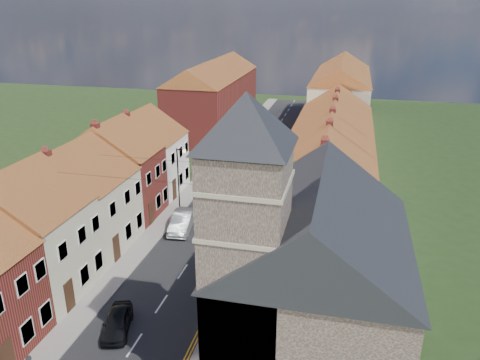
% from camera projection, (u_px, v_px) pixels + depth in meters
% --- Properties ---
extents(road, '(7.00, 90.00, 0.02)m').
position_uv_depth(road, '(244.00, 178.00, 52.14)').
color(road, black).
rests_on(road, ground).
extents(pavement_left, '(1.80, 90.00, 0.12)m').
position_uv_depth(pavement_left, '(206.00, 174.00, 53.08)').
color(pavement_left, '#A09891').
rests_on(pavement_left, ground).
extents(pavement_right, '(1.80, 90.00, 0.12)m').
position_uv_depth(pavement_right, '(283.00, 180.00, 51.17)').
color(pavement_right, '#A09891').
rests_on(pavement_right, ground).
extents(church, '(11.25, 14.25, 15.20)m').
position_uv_depth(church, '(306.00, 264.00, 23.78)').
color(church, '#362B26').
rests_on(church, ground).
extents(cottage_r_tudor, '(8.30, 5.20, 9.00)m').
position_uv_depth(cottage_r_tudor, '(318.00, 213.00, 32.82)').
color(cottage_r_tudor, '#B8B19B').
rests_on(cottage_r_tudor, ground).
extents(cottage_r_white_near, '(8.30, 6.00, 9.00)m').
position_uv_depth(cottage_r_white_near, '(323.00, 186.00, 37.72)').
color(cottage_r_white_near, silver).
rests_on(cottage_r_white_near, ground).
extents(cottage_r_cream_mid, '(8.30, 5.20, 9.00)m').
position_uv_depth(cottage_r_cream_mid, '(328.00, 164.00, 42.62)').
color(cottage_r_cream_mid, '#B8B19B').
rests_on(cottage_r_cream_mid, ground).
extents(cottage_r_pink, '(8.30, 6.00, 9.00)m').
position_uv_depth(cottage_r_pink, '(331.00, 148.00, 47.53)').
color(cottage_r_pink, '#FFDEC9').
rests_on(cottage_r_pink, ground).
extents(cottage_r_white_far, '(8.30, 5.20, 9.00)m').
position_uv_depth(cottage_r_white_far, '(333.00, 134.00, 52.44)').
color(cottage_r_white_far, '#FFDEC9').
rests_on(cottage_r_white_far, ground).
extents(cottage_r_cream_far, '(8.30, 6.00, 9.00)m').
position_uv_depth(cottage_r_cream_far, '(336.00, 123.00, 57.35)').
color(cottage_r_cream_far, '#B8B19B').
rests_on(cottage_r_cream_far, ground).
extents(cottage_l_cream, '(8.30, 6.30, 9.10)m').
position_uv_depth(cottage_l_cream, '(21.00, 230.00, 30.33)').
color(cottage_l_cream, '#B8B19B').
rests_on(cottage_l_cream, ground).
extents(cottage_l_white, '(8.30, 6.90, 8.80)m').
position_uv_depth(cottage_l_white, '(75.00, 195.00, 36.20)').
color(cottage_l_white, '#B8B19B').
rests_on(cottage_l_white, ground).
extents(cottage_l_brick_mid, '(8.30, 5.70, 9.10)m').
position_uv_depth(cottage_l_brick_mid, '(113.00, 168.00, 41.69)').
color(cottage_l_brick_mid, maroon).
rests_on(cottage_l_brick_mid, ground).
extents(cottage_l_pink, '(8.30, 6.30, 8.80)m').
position_uv_depth(cottage_l_pink, '(141.00, 150.00, 47.01)').
color(cottage_l_pink, silver).
rests_on(cottage_l_pink, ground).
extents(block_right_far, '(8.30, 24.20, 10.50)m').
position_uv_depth(block_right_far, '(341.00, 94.00, 70.96)').
color(block_right_far, '#B8B19B').
rests_on(block_right_far, ground).
extents(block_left_far, '(8.30, 24.20, 10.50)m').
position_uv_depth(block_left_far, '(214.00, 95.00, 70.45)').
color(block_left_far, maroon).
rests_on(block_left_far, ground).
extents(lamppost, '(0.88, 0.15, 6.00)m').
position_uv_depth(lamppost, '(179.00, 176.00, 42.62)').
color(lamppost, black).
rests_on(lamppost, pavement_left).
extents(car_near, '(2.45, 3.92, 1.24)m').
position_uv_depth(car_near, '(117.00, 322.00, 27.67)').
color(car_near, black).
rests_on(car_near, ground).
extents(car_mid, '(2.16, 4.81, 1.53)m').
position_uv_depth(car_mid, '(183.00, 221.00, 40.08)').
color(car_mid, '#939599').
rests_on(car_mid, ground).
extents(car_far, '(1.94, 4.30, 1.22)m').
position_uv_depth(car_far, '(245.00, 147.00, 61.12)').
color(car_far, navy).
rests_on(car_far, ground).
extents(pedestrian_right, '(0.84, 0.70, 1.56)m').
position_uv_depth(pedestrian_right, '(219.00, 311.00, 28.18)').
color(pedestrian_right, black).
rests_on(pedestrian_right, pavement_right).
extents(pedestrian_right_b, '(0.77, 0.61, 1.55)m').
position_uv_depth(pedestrian_right_b, '(235.00, 261.00, 33.72)').
color(pedestrian_right_b, black).
rests_on(pedestrian_right_b, pavement_right).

